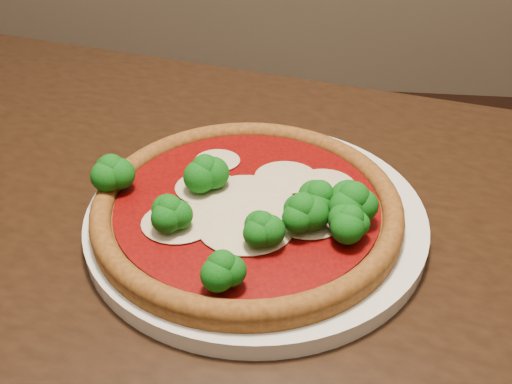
# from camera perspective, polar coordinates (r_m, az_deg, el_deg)

# --- Properties ---
(dining_table) EXTENTS (1.42, 1.01, 0.75)m
(dining_table) POSITION_cam_1_polar(r_m,az_deg,el_deg) (0.64, 0.16, -11.07)
(dining_table) COLOR black
(dining_table) RESTS_ON floor
(plate) EXTENTS (0.34, 0.34, 0.02)m
(plate) POSITION_cam_1_polar(r_m,az_deg,el_deg) (0.58, 0.00, -2.48)
(plate) COLOR silver
(plate) RESTS_ON dining_table
(pizza) EXTENTS (0.31, 0.30, 0.06)m
(pizza) POSITION_cam_1_polar(r_m,az_deg,el_deg) (0.55, -0.69, -1.29)
(pizza) COLOR brown
(pizza) RESTS_ON plate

